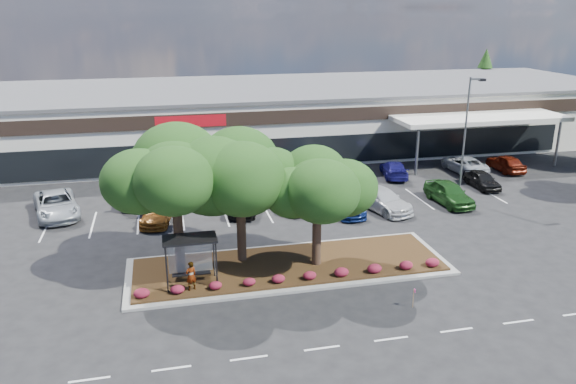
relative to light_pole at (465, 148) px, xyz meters
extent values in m
plane|color=black|center=(-13.40, -12.55, -4.10)|extent=(160.00, 160.00, 0.00)
cube|color=white|center=(-13.40, 21.45, -1.10)|extent=(80.00, 20.00, 6.00)
cube|color=#545456|center=(-13.40, 21.45, 2.00)|extent=(80.40, 20.40, 0.30)
cube|color=black|center=(-13.40, 11.40, 0.70)|extent=(80.00, 0.25, 1.20)
cube|color=black|center=(-13.40, 11.40, -2.50)|extent=(60.00, 0.18, 2.60)
cube|color=red|center=(-19.40, 11.33, 0.70)|extent=(6.00, 0.12, 1.00)
cube|color=white|center=(6.60, 8.95, 0.30)|extent=(16.00, 5.00, 0.40)
cylinder|color=slate|center=(-0.40, 6.95, -2.00)|extent=(0.24, 0.24, 4.20)
cylinder|color=slate|center=(13.60, 6.95, -2.00)|extent=(0.24, 0.24, 4.20)
cube|color=gray|center=(-15.40, -8.55, -4.03)|extent=(18.00, 6.00, 0.15)
cube|color=#3D2A14|center=(-15.40, -8.55, -3.90)|extent=(17.20, 5.20, 0.12)
cube|color=silver|center=(-25.40, -16.55, -4.10)|extent=(1.60, 0.12, 0.01)
cube|color=silver|center=(-22.20, -16.55, -4.10)|extent=(1.60, 0.12, 0.01)
cube|color=silver|center=(-19.00, -16.55, -4.10)|extent=(1.60, 0.12, 0.01)
cube|color=silver|center=(-15.80, -16.55, -4.10)|extent=(1.60, 0.12, 0.01)
cube|color=silver|center=(-12.60, -16.55, -4.10)|extent=(1.60, 0.12, 0.01)
cube|color=silver|center=(-9.40, -16.55, -4.10)|extent=(1.60, 0.12, 0.01)
cube|color=silver|center=(-6.20, -16.55, -4.10)|extent=(1.60, 0.12, 0.01)
cube|color=silver|center=(-29.90, 0.95, -4.10)|extent=(0.12, 5.00, 0.01)
cube|color=silver|center=(-26.90, 0.95, -4.10)|extent=(0.12, 5.00, 0.01)
cube|color=silver|center=(-23.90, 0.95, -4.10)|extent=(0.12, 5.00, 0.01)
cube|color=silver|center=(-20.90, 0.95, -4.10)|extent=(0.12, 5.00, 0.01)
cube|color=silver|center=(-17.90, 0.95, -4.10)|extent=(0.12, 5.00, 0.01)
cube|color=silver|center=(-14.90, 0.95, -4.10)|extent=(0.12, 5.00, 0.01)
cube|color=silver|center=(-11.90, 0.95, -4.10)|extent=(0.12, 5.00, 0.01)
cube|color=silver|center=(-8.90, 0.95, -4.10)|extent=(0.12, 5.00, 0.01)
cube|color=silver|center=(-5.90, 0.95, -4.10)|extent=(0.12, 5.00, 0.01)
cube|color=silver|center=(-2.90, 0.95, -4.10)|extent=(0.12, 5.00, 0.01)
cube|color=silver|center=(0.10, 0.95, -4.10)|extent=(0.12, 5.00, 0.01)
cube|color=silver|center=(3.10, 0.95, -4.10)|extent=(0.12, 5.00, 0.01)
cylinder|color=black|center=(-22.15, -9.10, -2.59)|extent=(0.08, 0.08, 2.50)
cylinder|color=black|center=(-19.65, -9.10, -2.59)|extent=(0.08, 0.08, 2.50)
cylinder|color=black|center=(-22.15, -10.40, -2.59)|extent=(0.08, 0.08, 2.50)
cylinder|color=black|center=(-19.65, -10.40, -2.59)|extent=(0.08, 0.08, 2.50)
cube|color=black|center=(-20.90, -9.75, -1.30)|extent=(2.75, 1.55, 0.10)
cube|color=silver|center=(-20.90, -9.10, -2.47)|extent=(2.30, 0.03, 2.00)
cube|color=black|center=(-20.90, -9.50, -3.39)|extent=(2.00, 0.35, 0.06)
cone|color=#123A13|center=(20.60, 31.45, 0.40)|extent=(3.96, 3.96, 9.00)
imported|color=#594C47|center=(-20.96, -10.41, -3.06)|extent=(0.67, 0.57, 1.57)
cube|color=gray|center=(-0.11, -0.01, -3.90)|extent=(0.50, 0.50, 0.40)
cylinder|color=slate|center=(-0.11, -0.01, 0.74)|extent=(0.14, 0.14, 8.89)
cube|color=slate|center=(0.34, 0.02, 5.04)|extent=(0.91, 0.28, 0.14)
cube|color=black|center=(0.84, 0.05, 4.97)|extent=(0.47, 0.33, 0.18)
cube|color=#95704E|center=(-10.47, -14.20, -3.61)|extent=(0.03, 0.03, 0.99)
cube|color=#F8419E|center=(-10.42, -14.20, -3.19)|extent=(0.02, 0.14, 0.18)
imported|color=#A7AEB4|center=(-29.50, 3.35, -3.27)|extent=(4.10, 6.45, 1.66)
imported|color=brown|center=(-22.55, 0.55, -3.43)|extent=(2.69, 4.89, 1.34)
imported|color=black|center=(-16.46, 1.14, -3.28)|extent=(3.16, 5.17, 1.64)
imported|color=#55545C|center=(-13.08, 1.43, -3.32)|extent=(2.99, 5.69, 1.57)
imported|color=navy|center=(-9.43, -0.65, -3.41)|extent=(1.94, 4.75, 1.38)
imported|color=maroon|center=(-9.81, 3.22, -3.40)|extent=(2.02, 4.40, 1.40)
imported|color=silver|center=(-6.65, -0.68, -3.32)|extent=(3.69, 5.77, 1.56)
imported|color=#1D4B19|center=(-1.25, -0.54, -3.27)|extent=(2.26, 5.02, 1.67)
imported|color=black|center=(3.30, 2.42, -3.42)|extent=(1.68, 4.04, 1.37)
imported|color=#101058|center=(-23.95, 5.00, -3.31)|extent=(2.97, 5.72, 1.59)
imported|color=#4F4F55|center=(-23.34, 7.91, -3.34)|extent=(3.66, 5.89, 1.52)
imported|color=brown|center=(-18.80, 7.09, -3.41)|extent=(4.03, 5.49, 1.39)
imported|color=#12451D|center=(-13.01, 6.77, -3.24)|extent=(3.43, 6.27, 1.72)
imported|color=silver|center=(-8.11, 5.41, -3.39)|extent=(1.90, 4.47, 1.43)
imported|color=navy|center=(-8.68, 5.55, -3.28)|extent=(4.28, 6.10, 1.64)
imported|color=navy|center=(-2.47, 6.93, -3.42)|extent=(2.90, 5.02, 1.37)
imported|color=silver|center=(4.27, 7.00, -3.39)|extent=(2.51, 5.19, 1.42)
imported|color=maroon|center=(8.04, 6.36, -3.35)|extent=(1.82, 4.42, 1.50)
camera|label=1|loc=(-21.93, -36.61, 9.93)|focal=35.00mm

